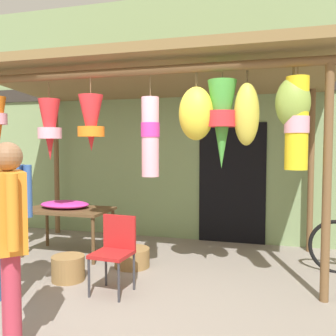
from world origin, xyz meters
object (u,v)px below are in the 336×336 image
Objects in this scene: display_table at (68,213)px; folding_chair at (115,247)px; wicker_basket_by_table at (132,257)px; customer_foreground at (3,208)px; wicker_basket_spare at (68,268)px; flower_heap_on_table at (65,204)px; vendor_in_orange at (9,230)px.

display_table is 1.50× the size of folding_chair.
customer_foreground is (-0.89, -1.38, 0.85)m from wicker_basket_by_table.
wicker_basket_by_table is 0.88m from wicker_basket_spare.
display_table is 1.70m from customer_foreground.
display_table is at bearing 138.93° from folding_chair.
flower_heap_on_table is (-0.06, 0.03, 0.12)m from display_table.
display_table is 0.76× the size of customer_foreground.
customer_foreground is at bearing -81.78° from display_table.
display_table is at bearing -29.95° from flower_heap_on_table.
folding_chair is at bearing 28.38° from customer_foreground.
folding_chair is 2.13× the size of wicker_basket_spare.
display_table is 1.67m from folding_chair.
flower_heap_on_table is at bearing 139.37° from folding_chair.
wicker_basket_by_table is (-0.13, 0.83, -0.38)m from folding_chair.
folding_chair is (1.31, -1.13, -0.24)m from flower_heap_on_table.
vendor_in_orange is (-0.13, -2.21, 0.86)m from wicker_basket_by_table.
flower_heap_on_table is 1.75m from folding_chair.
folding_chair is 0.51× the size of customer_foreground.
folding_chair reaches higher than display_table.
wicker_basket_by_table is at bearing 99.05° from folding_chair.
wicker_basket_by_table is at bearing 51.28° from wicker_basket_spare.
customer_foreground is (0.24, -1.64, 0.36)m from display_table.
wicker_basket_spare is at bearing 105.41° from vendor_in_orange.
vendor_in_orange is at bearing -74.59° from wicker_basket_spare.
display_table reaches higher than wicker_basket_spare.
display_table reaches higher than wicker_basket_by_table.
wicker_basket_by_table is (1.18, -0.30, -0.62)m from flower_heap_on_table.
wicker_basket_by_table is at bearing 86.54° from vendor_in_orange.
display_table is 1.25m from wicker_basket_by_table.
flower_heap_on_table is at bearing 100.05° from customer_foreground.
vendor_in_orange reaches higher than folding_chair.
display_table is 1.20m from wicker_basket_spare.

